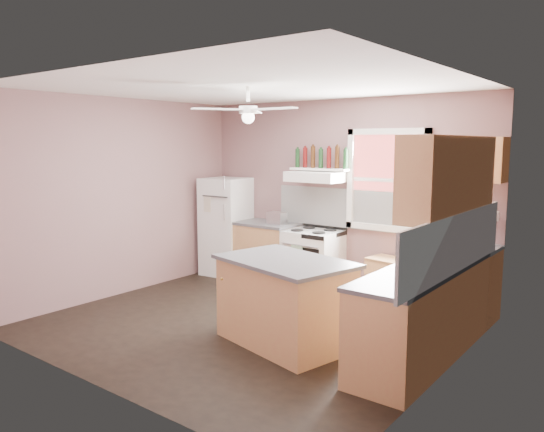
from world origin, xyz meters
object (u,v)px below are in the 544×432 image
Objects in this scene: stove at (313,260)px; cart at (391,282)px; toaster at (277,218)px; island at (285,303)px; refrigerator at (226,226)px.

cart is at bearing 1.80° from stove.
toaster is 0.48× the size of cart.
cart is 1.98m from island.
toaster is at bearing 142.33° from island.
stove is at bearing -169.31° from cart.
cart is at bearing 8.43° from toaster.
refrigerator is 2.84m from cart.
toaster is (1.00, 0.01, 0.22)m from refrigerator.
stove is at bearing 128.17° from island.
refrigerator is at bearing -174.11° from toaster.
island is (-0.30, -1.95, 0.14)m from cart.
island reaches higher than cart.
toaster reaches higher than island.
toaster is 0.33× the size of stove.
refrigerator is 1.17× the size of island.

